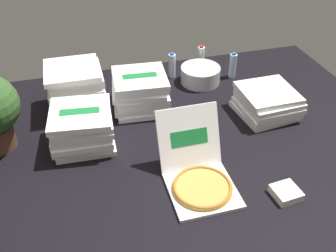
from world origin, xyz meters
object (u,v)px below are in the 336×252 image
(open_pizza_box, at_px, (199,175))
(water_bottle_1, at_px, (201,58))
(pizza_stack_right_far, at_px, (140,91))
(napkin_pile, at_px, (286,193))
(pizza_stack_center_near, at_px, (82,127))
(pizza_stack_center_far, at_px, (75,88))
(water_bottle_0, at_px, (233,65))
(pizza_stack_left_mid, at_px, (267,103))
(ice_bucket, at_px, (200,75))
(water_bottle_2, at_px, (172,66))

(open_pizza_box, xyz_separation_m, water_bottle_1, (0.47, 1.30, 0.04))
(pizza_stack_right_far, bearing_deg, open_pizza_box, -80.31)
(pizza_stack_right_far, height_order, napkin_pile, pizza_stack_right_far)
(pizza_stack_center_near, distance_m, pizza_stack_right_far, 0.55)
(pizza_stack_center_far, relative_size, water_bottle_0, 1.92)
(water_bottle_0, xyz_separation_m, napkin_pile, (-0.24, -1.32, -0.08))
(pizza_stack_left_mid, height_order, pizza_stack_center_near, pizza_stack_center_near)
(pizza_stack_left_mid, relative_size, pizza_stack_center_near, 0.98)
(ice_bucket, bearing_deg, pizza_stack_left_mid, -61.08)
(pizza_stack_center_far, bearing_deg, napkin_pile, -49.20)
(open_pizza_box, height_order, ice_bucket, open_pizza_box)
(pizza_stack_right_far, distance_m, pizza_stack_center_far, 0.46)
(pizza_stack_left_mid, relative_size, water_bottle_1, 1.94)
(pizza_stack_center_near, relative_size, water_bottle_1, 1.99)
(pizza_stack_center_near, xyz_separation_m, water_bottle_1, (1.06, 0.76, -0.03))
(pizza_stack_right_far, bearing_deg, water_bottle_2, 46.97)
(pizza_stack_right_far, height_order, water_bottle_0, pizza_stack_right_far)
(ice_bucket, height_order, napkin_pile, ice_bucket)
(pizza_stack_right_far, distance_m, napkin_pile, 1.23)
(water_bottle_0, bearing_deg, pizza_stack_center_far, -173.93)
(pizza_stack_center_near, xyz_separation_m, water_bottle_0, (1.26, 0.56, -0.03))
(water_bottle_1, distance_m, napkin_pile, 1.52)
(ice_bucket, bearing_deg, napkin_pile, -88.22)
(pizza_stack_center_near, bearing_deg, ice_bucket, 29.21)
(napkin_pile, bearing_deg, ice_bucket, 91.78)
(pizza_stack_center_near, height_order, pizza_stack_right_far, same)
(pizza_stack_center_far, bearing_deg, pizza_stack_center_near, -89.88)
(pizza_stack_left_mid, height_order, napkin_pile, pizza_stack_left_mid)
(water_bottle_0, bearing_deg, ice_bucket, -177.37)
(open_pizza_box, height_order, water_bottle_0, open_pizza_box)
(pizza_stack_right_far, xyz_separation_m, water_bottle_2, (0.34, 0.37, -0.03))
(pizza_stack_left_mid, xyz_separation_m, pizza_stack_right_far, (-0.84, 0.33, 0.04))
(pizza_stack_left_mid, bearing_deg, water_bottle_2, 125.77)
(open_pizza_box, height_order, water_bottle_2, open_pizza_box)
(water_bottle_1, xyz_separation_m, napkin_pile, (-0.04, -1.52, -0.08))
(pizza_stack_center_far, bearing_deg, water_bottle_2, 18.55)
(pizza_stack_center_near, height_order, napkin_pile, pizza_stack_center_near)
(water_bottle_1, bearing_deg, pizza_stack_center_far, -162.64)
(pizza_stack_right_far, bearing_deg, pizza_stack_left_mid, -21.09)
(ice_bucket, bearing_deg, pizza_stack_right_far, -157.33)
(pizza_stack_left_mid, height_order, ice_bucket, pizza_stack_left_mid)
(water_bottle_0, height_order, water_bottle_2, same)
(pizza_stack_left_mid, xyz_separation_m, pizza_stack_center_far, (-1.29, 0.43, 0.07))
(water_bottle_2, relative_size, napkin_pile, 1.51)
(pizza_stack_left_mid, distance_m, water_bottle_1, 0.79)
(pizza_stack_right_far, height_order, water_bottle_2, pizza_stack_right_far)
(pizza_stack_left_mid, distance_m, napkin_pile, 0.80)
(water_bottle_2, bearing_deg, napkin_pile, -80.76)
(water_bottle_2, distance_m, napkin_pile, 1.47)
(napkin_pile, bearing_deg, water_bottle_0, 79.65)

